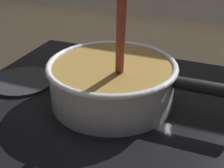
# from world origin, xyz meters

# --- Properties ---
(hob_plate) EXTENTS (0.56, 0.48, 0.01)m
(hob_plate) POSITION_xyz_m (-0.04, 0.18, 0.01)
(hob_plate) COLOR black
(hob_plate) RESTS_ON ground
(burner_ring) EXTENTS (0.20, 0.20, 0.01)m
(burner_ring) POSITION_xyz_m (-0.04, 0.18, 0.02)
(burner_ring) COLOR #592D0C
(burner_ring) RESTS_ON hob_plate
(spare_burner) EXTENTS (0.13, 0.13, 0.01)m
(spare_burner) POSITION_xyz_m (-0.24, 0.18, 0.01)
(spare_burner) COLOR #262628
(spare_burner) RESTS_ON hob_plate
(cooking_pan) EXTENTS (0.35, 0.24, 0.30)m
(cooking_pan) POSITION_xyz_m (-0.04, 0.18, 0.05)
(cooking_pan) COLOR silver
(cooking_pan) RESTS_ON hob_plate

